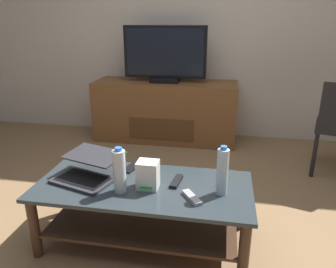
# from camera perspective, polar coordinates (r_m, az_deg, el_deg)

# --- Properties ---
(ground_plane) EXTENTS (7.68, 7.68, 0.00)m
(ground_plane) POSITION_cam_1_polar(r_m,az_deg,el_deg) (2.20, -1.02, -17.65)
(ground_plane) COLOR olive
(back_wall) EXTENTS (6.40, 0.12, 2.80)m
(back_wall) POSITION_cam_1_polar(r_m,az_deg,el_deg) (3.85, 5.39, 20.59)
(back_wall) COLOR beige
(back_wall) RESTS_ON ground
(coffee_table) EXTENTS (1.29, 0.58, 0.40)m
(coffee_table) POSITION_cam_1_polar(r_m,az_deg,el_deg) (2.01, -4.34, -12.09)
(coffee_table) COLOR #2D383D
(coffee_table) RESTS_ON ground
(media_cabinet) EXTENTS (1.60, 0.52, 0.68)m
(media_cabinet) POSITION_cam_1_polar(r_m,az_deg,el_deg) (3.71, -0.48, 4.12)
(media_cabinet) COLOR brown
(media_cabinet) RESTS_ON ground
(television) EXTENTS (0.91, 0.20, 0.60)m
(television) POSITION_cam_1_polar(r_m,az_deg,el_deg) (3.57, -0.58, 13.79)
(television) COLOR black
(television) RESTS_ON media_cabinet
(laptop) EXTENTS (0.44, 0.43, 0.14)m
(laptop) POSITION_cam_1_polar(r_m,az_deg,el_deg) (2.04, -14.15, -6.21)
(laptop) COLOR #333338
(laptop) RESTS_ON coffee_table
(router_box) EXTENTS (0.12, 0.11, 0.17)m
(router_box) POSITION_cam_1_polar(r_m,az_deg,el_deg) (1.87, -3.60, -7.26)
(router_box) COLOR white
(router_box) RESTS_ON coffee_table
(water_bottle_near) EXTENTS (0.07, 0.07, 0.29)m
(water_bottle_near) POSITION_cam_1_polar(r_m,az_deg,el_deg) (1.81, 9.66, -6.61)
(water_bottle_near) COLOR silver
(water_bottle_near) RESTS_ON coffee_table
(water_bottle_far) EXTENTS (0.07, 0.07, 0.27)m
(water_bottle_far) POSITION_cam_1_polar(r_m,az_deg,el_deg) (1.83, -8.65, -6.54)
(water_bottle_far) COLOR silver
(water_bottle_far) RESTS_ON coffee_table
(cell_phone) EXTENTS (0.11, 0.15, 0.01)m
(cell_phone) POSITION_cam_1_polar(r_m,az_deg,el_deg) (2.14, -6.64, -6.03)
(cell_phone) COLOR black
(cell_phone) RESTS_ON coffee_table
(tv_remote) EXTENTS (0.06, 0.16, 0.02)m
(tv_remote) POSITION_cam_1_polar(r_m,az_deg,el_deg) (1.95, 1.52, -8.42)
(tv_remote) COLOR black
(tv_remote) RESTS_ON coffee_table
(soundbar_remote) EXTENTS (0.13, 0.16, 0.02)m
(soundbar_remote) POSITION_cam_1_polar(r_m,az_deg,el_deg) (1.79, 4.26, -11.21)
(soundbar_remote) COLOR #99999E
(soundbar_remote) RESTS_ON coffee_table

